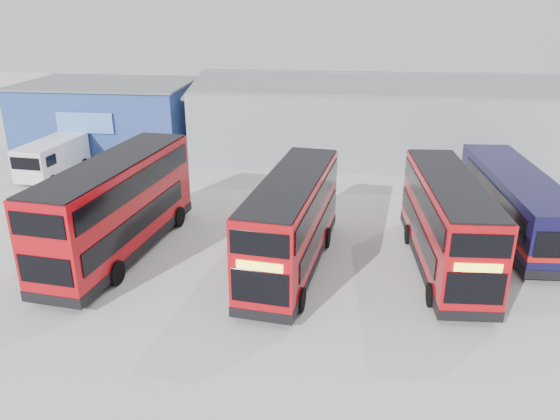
{
  "coord_description": "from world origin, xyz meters",
  "views": [
    {
      "loc": [
        3.4,
        -20.76,
        11.0
      ],
      "look_at": [
        0.74,
        1.71,
        2.1
      ],
      "focal_mm": 35.0,
      "sensor_mm": 36.0,
      "label": 1
    }
  ],
  "objects_px": {
    "double_decker_left": "(118,209)",
    "panel_van": "(52,157)",
    "office_block": "(110,117)",
    "double_decker_centre": "(292,224)",
    "single_decker_blue": "(514,204)",
    "maintenance_shed": "(407,118)",
    "double_decker_right": "(446,225)"
  },
  "relations": [
    {
      "from": "office_block",
      "to": "double_decker_left",
      "type": "xyz_separation_m",
      "value": [
        7.59,
        -17.24,
        -0.38
      ]
    },
    {
      "from": "double_decker_centre",
      "to": "panel_van",
      "type": "bearing_deg",
      "value": 154.18
    },
    {
      "from": "office_block",
      "to": "double_decker_right",
      "type": "bearing_deg",
      "value": -37.67
    },
    {
      "from": "single_decker_blue",
      "to": "panel_van",
      "type": "distance_m",
      "value": 27.66
    },
    {
      "from": "double_decker_right",
      "to": "single_decker_blue",
      "type": "relative_size",
      "value": 0.85
    },
    {
      "from": "double_decker_centre",
      "to": "panel_van",
      "type": "height_order",
      "value": "double_decker_centre"
    },
    {
      "from": "maintenance_shed",
      "to": "double_decker_centre",
      "type": "distance_m",
      "value": 20.79
    },
    {
      "from": "single_decker_blue",
      "to": "panel_van",
      "type": "bearing_deg",
      "value": -15.19
    },
    {
      "from": "office_block",
      "to": "double_decker_left",
      "type": "relative_size",
      "value": 1.15
    },
    {
      "from": "office_block",
      "to": "double_decker_centre",
      "type": "height_order",
      "value": "office_block"
    },
    {
      "from": "double_decker_centre",
      "to": "panel_van",
      "type": "relative_size",
      "value": 1.77
    },
    {
      "from": "office_block",
      "to": "double_decker_left",
      "type": "height_order",
      "value": "office_block"
    },
    {
      "from": "office_block",
      "to": "maintenance_shed",
      "type": "xyz_separation_m",
      "value": [
        22.0,
        2.01,
        0.02
      ]
    },
    {
      "from": "double_decker_centre",
      "to": "single_decker_blue",
      "type": "height_order",
      "value": "double_decker_centre"
    },
    {
      "from": "panel_van",
      "to": "single_decker_blue",
      "type": "bearing_deg",
      "value": -7.01
    },
    {
      "from": "office_block",
      "to": "double_decker_right",
      "type": "xyz_separation_m",
      "value": [
        21.9,
        -16.91,
        -0.58
      ]
    },
    {
      "from": "maintenance_shed",
      "to": "office_block",
      "type": "bearing_deg",
      "value": -174.79
    },
    {
      "from": "office_block",
      "to": "double_decker_left",
      "type": "distance_m",
      "value": 18.84
    },
    {
      "from": "office_block",
      "to": "panel_van",
      "type": "bearing_deg",
      "value": -99.59
    },
    {
      "from": "double_decker_left",
      "to": "panel_van",
      "type": "height_order",
      "value": "double_decker_left"
    },
    {
      "from": "double_decker_left",
      "to": "double_decker_centre",
      "type": "height_order",
      "value": "double_decker_left"
    },
    {
      "from": "maintenance_shed",
      "to": "panel_van",
      "type": "relative_size",
      "value": 5.47
    },
    {
      "from": "double_decker_centre",
      "to": "single_decker_blue",
      "type": "distance_m",
      "value": 11.68
    },
    {
      "from": "office_block",
      "to": "single_decker_blue",
      "type": "relative_size",
      "value": 1.08
    },
    {
      "from": "double_decker_centre",
      "to": "double_decker_left",
      "type": "bearing_deg",
      "value": -175.88
    },
    {
      "from": "single_decker_blue",
      "to": "double_decker_left",
      "type": "bearing_deg",
      "value": 11.13
    },
    {
      "from": "maintenance_shed",
      "to": "double_decker_left",
      "type": "xyz_separation_m",
      "value": [
        -14.41,
        -19.25,
        -0.41
      ]
    },
    {
      "from": "office_block",
      "to": "panel_van",
      "type": "distance_m",
      "value": 7.02
    },
    {
      "from": "double_decker_right",
      "to": "single_decker_blue",
      "type": "xyz_separation_m",
      "value": [
        4.0,
        4.31,
        -0.49
      ]
    },
    {
      "from": "maintenance_shed",
      "to": "double_decker_left",
      "type": "distance_m",
      "value": 24.04
    },
    {
      "from": "double_decker_left",
      "to": "single_decker_blue",
      "type": "bearing_deg",
      "value": -158.63
    },
    {
      "from": "double_decker_left",
      "to": "office_block",
      "type": "bearing_deg",
      "value": -59.1
    }
  ]
}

